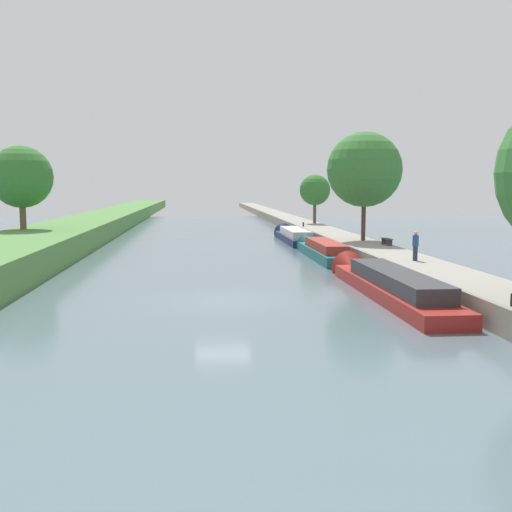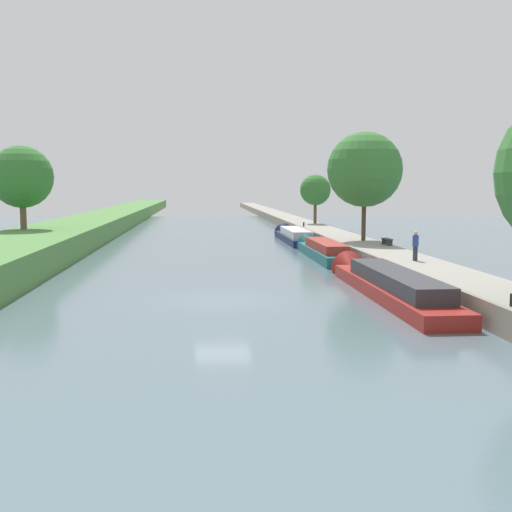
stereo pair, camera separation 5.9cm
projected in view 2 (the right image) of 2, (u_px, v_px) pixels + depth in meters
name	position (u px, v px, depth m)	size (l,w,h in m)	color
ground_plane	(222.00, 301.00, 27.89)	(160.00, 160.00, 0.00)	slate
right_towpath	(459.00, 286.00, 28.84)	(3.23, 260.00, 1.01)	gray
stone_quay	(423.00, 286.00, 28.68)	(0.25, 260.00, 1.06)	gray
narrowboat_red	(385.00, 283.00, 29.43)	(2.13, 15.47, 2.03)	maroon
narrowboat_teal	(322.00, 250.00, 44.76)	(1.92, 12.36, 1.87)	#195B60
narrowboat_navy	(293.00, 236.00, 58.49)	(2.09, 13.59, 1.98)	#141E42
tree_rightbank_midnear	(365.00, 170.00, 46.78)	(5.73, 5.73, 8.30)	#4C3828
tree_rightbank_midfar	(315.00, 190.00, 69.09)	(3.45, 3.45, 5.50)	brown
tree_leftbank_downstream	(22.00, 177.00, 48.10)	(4.87, 4.87, 6.56)	brown
person_walking	(415.00, 245.00, 34.39)	(0.34, 0.34, 1.66)	#282D42
mooring_bollard_near	(512.00, 300.00, 21.31)	(0.16, 0.16, 0.45)	black
mooring_bollard_far	(304.00, 224.00, 64.04)	(0.16, 0.16, 0.45)	black
park_bench	(387.00, 240.00, 43.69)	(0.44, 1.50, 0.47)	#333338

